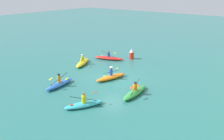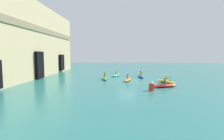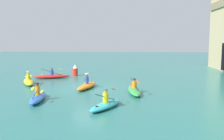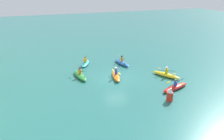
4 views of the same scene
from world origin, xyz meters
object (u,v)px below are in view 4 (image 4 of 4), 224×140
(kayak_orange, at_px, (116,76))
(kayak_red, at_px, (175,87))
(marker_buoy, at_px, (170,95))
(kayak_cyan, at_px, (85,63))
(kayak_blue, at_px, (122,63))
(kayak_green, at_px, (80,75))
(kayak_yellow, at_px, (166,75))

(kayak_orange, bearing_deg, kayak_red, -125.40)
(kayak_red, distance_m, kayak_orange, 6.62)
(kayak_orange, bearing_deg, marker_buoy, -147.44)
(kayak_red, distance_m, marker_buoy, 2.80)
(kayak_cyan, xyz_separation_m, kayak_blue, (-1.47, -4.45, 0.01))
(kayak_orange, distance_m, kayak_green, 4.02)
(kayak_red, bearing_deg, kayak_cyan, 101.75)
(kayak_red, distance_m, kayak_blue, 9.36)
(kayak_green, relative_size, marker_buoy, 2.94)
(kayak_yellow, bearing_deg, kayak_cyan, 20.05)
(kayak_yellow, distance_m, marker_buoy, 6.10)
(kayak_red, xyz_separation_m, kayak_orange, (4.99, 4.35, 0.02))
(kayak_green, bearing_deg, kayak_cyan, 151.81)
(kayak_green, bearing_deg, kayak_blue, 107.57)
(kayak_yellow, xyz_separation_m, kayak_blue, (5.86, 2.96, -0.01))
(kayak_cyan, xyz_separation_m, kayak_orange, (-5.65, -1.99, 0.02))
(kayak_green, distance_m, kayak_blue, 6.69)
(marker_buoy, bearing_deg, kayak_blue, -0.25)
(marker_buoy, bearing_deg, kayak_cyan, 19.20)
(kayak_cyan, height_order, kayak_green, kayak_cyan)
(kayak_cyan, bearing_deg, kayak_yellow, -107.54)
(kayak_cyan, xyz_separation_m, kayak_red, (-10.64, -6.34, 0.00))
(kayak_yellow, distance_m, kayak_blue, 6.57)
(kayak_yellow, height_order, kayak_blue, kayak_blue)
(kayak_red, bearing_deg, kayak_green, 121.82)
(kayak_orange, bearing_deg, kayak_cyan, 32.90)
(kayak_orange, height_order, kayak_green, kayak_orange)
(kayak_blue, bearing_deg, kayak_cyan, -116.07)
(marker_buoy, bearing_deg, kayak_red, -44.24)
(kayak_cyan, distance_m, kayak_blue, 4.68)
(kayak_cyan, distance_m, kayak_green, 4.43)
(kayak_red, distance_m, kayak_green, 10.38)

